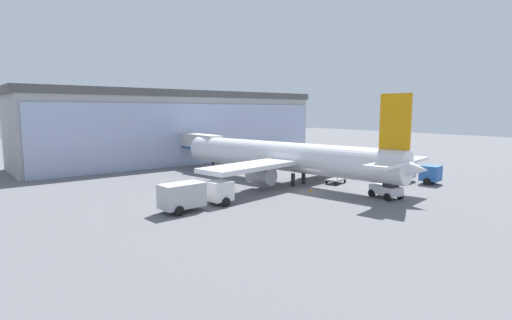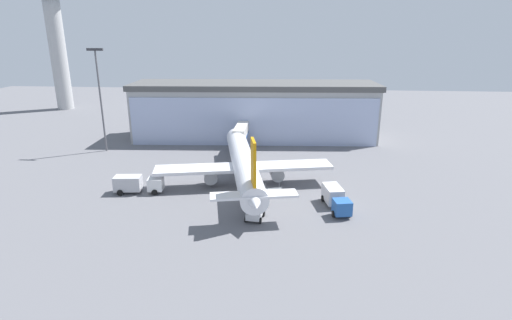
# 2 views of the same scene
# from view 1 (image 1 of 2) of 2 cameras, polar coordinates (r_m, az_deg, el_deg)

# --- Properties ---
(ground) EXTENTS (240.00, 240.00, 0.00)m
(ground) POSITION_cam_1_polar(r_m,az_deg,el_deg) (46.79, 7.74, -4.38)
(ground) COLOR slate
(terminal_building) EXTENTS (55.68, 17.26, 12.71)m
(terminal_building) POSITION_cam_1_polar(r_m,az_deg,el_deg) (75.28, -11.11, 4.76)
(terminal_building) COLOR #A1A1A1
(terminal_building) RESTS_ON ground
(jet_bridge) EXTENTS (2.32, 13.32, 5.50)m
(jet_bridge) POSITION_cam_1_polar(r_m,az_deg,el_deg) (65.77, -8.73, 2.55)
(jet_bridge) COLOR beige
(jet_bridge) RESTS_ON ground
(airplane) EXTENTS (28.23, 35.84, 10.98)m
(airplane) POSITION_cam_1_polar(r_m,az_deg,el_deg) (50.78, 4.29, 0.43)
(airplane) COLOR silver
(airplane) RESTS_ON ground
(catering_truck) EXTENTS (7.49, 3.13, 2.65)m
(catering_truck) POSITION_cam_1_polar(r_m,az_deg,el_deg) (37.96, -8.79, -4.83)
(catering_truck) COLOR silver
(catering_truck) RESTS_ON ground
(fuel_truck) EXTENTS (3.66, 7.59, 2.65)m
(fuel_truck) POSITION_cam_1_polar(r_m,az_deg,el_deg) (55.92, 20.92, -1.38)
(fuel_truck) COLOR #2659A5
(fuel_truck) RESTS_ON ground
(baggage_cart) EXTENTS (3.14, 2.33, 1.50)m
(baggage_cart) POSITION_cam_1_polar(r_m,az_deg,el_deg) (51.83, 11.34, -2.77)
(baggage_cart) COLOR slate
(baggage_cart) RESTS_ON ground
(pushback_tug) EXTENTS (2.54, 3.42, 2.30)m
(pushback_tug) POSITION_cam_1_polar(r_m,az_deg,el_deg) (44.57, 18.18, -3.97)
(pushback_tug) COLOR silver
(pushback_tug) RESTS_ON ground
(safety_cone_nose) EXTENTS (0.36, 0.36, 0.55)m
(safety_cone_nose) POSITION_cam_1_polar(r_m,az_deg,el_deg) (45.88, 7.76, -4.26)
(safety_cone_nose) COLOR orange
(safety_cone_nose) RESTS_ON ground
(safety_cone_wingtip) EXTENTS (0.36, 0.36, 0.55)m
(safety_cone_wingtip) POSITION_cam_1_polar(r_m,az_deg,el_deg) (59.52, 16.01, -1.86)
(safety_cone_wingtip) COLOR orange
(safety_cone_wingtip) RESTS_ON ground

